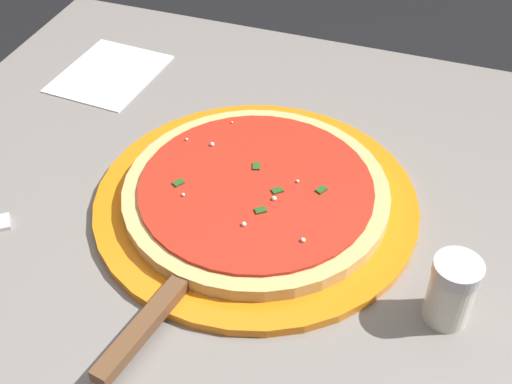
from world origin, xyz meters
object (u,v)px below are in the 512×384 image
serving_plate (256,202)px  pizza_server (168,299)px  pizza (256,192)px  parmesan_shaker (452,291)px  napkin_folded_right (109,74)px

serving_plate → pizza_server: pizza_server is taller
pizza → parmesan_shaker: bearing=68.8°
pizza → pizza_server: bearing=-10.3°
pizza → napkin_folded_right: bearing=-123.1°
serving_plate → pizza: pizza is taller
pizza_server → napkin_folded_right: bearing=-143.9°
parmesan_shaker → serving_plate: bearing=-111.2°
parmesan_shaker → pizza_server: bearing=-72.4°
serving_plate → parmesan_shaker: (0.09, 0.22, 0.03)m
parmesan_shaker → pizza: bearing=-111.2°
serving_plate → parmesan_shaker: parmesan_shaker is taller
serving_plate → parmesan_shaker: size_ratio=4.93×
pizza → parmesan_shaker: parmesan_shaker is taller
serving_plate → pizza_server: bearing=-10.3°
pizza → pizza_server: size_ratio=1.33×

